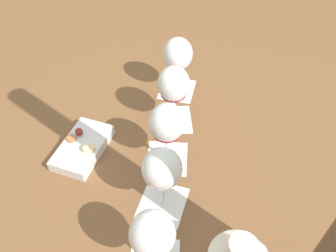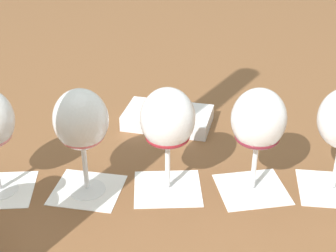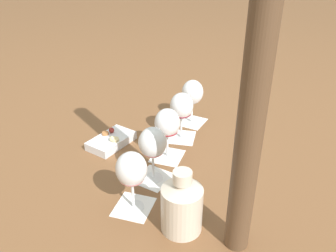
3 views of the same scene
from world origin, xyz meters
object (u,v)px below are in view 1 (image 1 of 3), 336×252
(wine_glass_2, at_px, (167,124))
(wine_glass_3, at_px, (174,86))
(wine_glass_0, at_px, (153,236))
(wine_glass_4, at_px, (178,56))
(snack_dish, at_px, (83,147))
(wine_glass_1, at_px, (162,171))

(wine_glass_2, xyz_separation_m, wine_glass_3, (0.13, 0.06, -0.00))
(wine_glass_0, bearing_deg, wine_glass_4, 26.06)
(wine_glass_3, bearing_deg, wine_glass_4, 26.07)
(wine_glass_2, relative_size, wine_glass_3, 1.00)
(wine_glass_2, distance_m, snack_dish, 0.26)
(wine_glass_4, xyz_separation_m, snack_dish, (-0.36, 0.08, -0.11))
(wine_glass_3, xyz_separation_m, wine_glass_4, (0.12, 0.06, -0.00))
(snack_dish, bearing_deg, wine_glass_0, -115.30)
(wine_glass_1, height_order, wine_glass_2, same)
(snack_dish, bearing_deg, wine_glass_2, -64.15)
(wine_glass_0, distance_m, snack_dish, 0.39)
(wine_glass_1, bearing_deg, wine_glass_4, 26.14)
(wine_glass_0, bearing_deg, wine_glass_1, 25.81)
(wine_glass_4, height_order, snack_dish, wine_glass_4)
(wine_glass_0, distance_m, wine_glass_2, 0.29)
(wine_glass_2, distance_m, wine_glass_4, 0.28)
(wine_glass_4, bearing_deg, wine_glass_0, -153.94)
(wine_glass_1, xyz_separation_m, wine_glass_4, (0.38, 0.19, 0.00))
(wine_glass_2, bearing_deg, wine_glass_1, -152.66)
(wine_glass_3, height_order, wine_glass_4, same)
(wine_glass_0, xyz_separation_m, wine_glass_3, (0.39, 0.19, 0.00))
(wine_glass_3, bearing_deg, wine_glass_1, -153.82)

